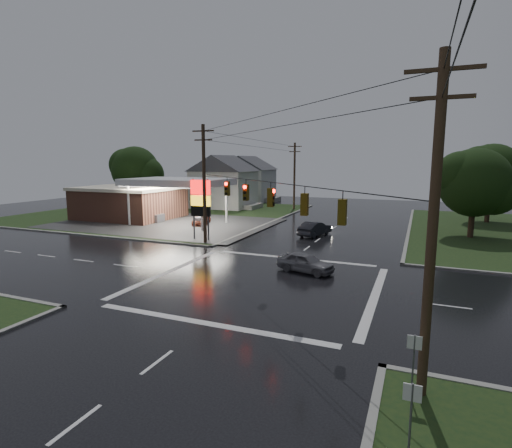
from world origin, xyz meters
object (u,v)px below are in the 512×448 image
at_px(utility_pole_nw, 204,183).
at_px(car_pump, 202,219).
at_px(house_near, 224,181).
at_px(tree_nw_behind, 136,170).
at_px(pylon_sign, 201,200).
at_px(gas_station, 136,200).
at_px(tree_ne_far, 492,173).
at_px(car_crossing, 306,262).
at_px(utility_pole_n, 294,175).
at_px(car_north, 315,229).
at_px(house_far, 248,178).
at_px(utility_pole_se, 433,227).
at_px(tree_ne_near, 476,183).

xyz_separation_m(utility_pole_nw, car_pump, (-5.87, 9.42, -5.08)).
relative_size(house_near, tree_nw_behind, 1.10).
distance_m(pylon_sign, tree_nw_behind, 30.49).
height_order(gas_station, pylon_sign, pylon_sign).
xyz_separation_m(utility_pole_nw, tree_ne_far, (26.65, 24.49, 0.46)).
bearing_deg(car_crossing, utility_pole_n, 32.15).
height_order(tree_nw_behind, tree_ne_far, tree_nw_behind).
xyz_separation_m(car_north, car_pump, (-14.52, 1.78, -0.11)).
xyz_separation_m(pylon_sign, car_crossing, (12.43, -6.98, -3.32)).
bearing_deg(utility_pole_n, utility_pole_nw, -90.00).
xyz_separation_m(house_far, car_north, (21.10, -30.87, -3.66)).
distance_m(utility_pole_nw, car_pump, 12.20).
xyz_separation_m(gas_station, house_near, (4.73, 16.30, 1.86)).
relative_size(gas_station, utility_pole_n, 2.50).
bearing_deg(car_crossing, car_pump, 62.13).
bearing_deg(utility_pole_se, car_pump, 131.19).
xyz_separation_m(tree_ne_far, car_north, (-18.00, -16.86, -5.43)).
height_order(utility_pole_nw, house_near, utility_pole_nw).
distance_m(tree_ne_near, tree_ne_far, 12.39).
bearing_deg(gas_station, car_crossing, -30.38).
bearing_deg(tree_ne_near, car_north, -162.04).
xyz_separation_m(car_crossing, car_pump, (-17.30, 15.40, -0.05)).
distance_m(pylon_sign, house_far, 39.21).
height_order(gas_station, house_near, house_near).
bearing_deg(car_crossing, car_north, 25.34).
distance_m(car_north, car_pump, 14.63).
relative_size(utility_pole_n, house_far, 0.95).
relative_size(gas_station, house_far, 2.37).
distance_m(pylon_sign, tree_ne_near, 27.23).
distance_m(pylon_sign, car_north, 12.16).
bearing_deg(car_crossing, tree_ne_far, -12.72).
bearing_deg(pylon_sign, tree_ne_far, 40.35).
distance_m(tree_nw_behind, tree_ne_far, 51.15).
bearing_deg(car_pump, utility_pole_n, 53.10).
bearing_deg(tree_nw_behind, car_crossing, -36.51).
distance_m(utility_pole_n, car_crossing, 36.64).
bearing_deg(tree_ne_near, tree_nw_behind, 170.53).
bearing_deg(pylon_sign, tree_nw_behind, 140.13).
relative_size(gas_station, pylon_sign, 4.37).
height_order(gas_station, utility_pole_se, utility_pole_se).
xyz_separation_m(utility_pole_nw, utility_pole_n, (0.00, 28.50, -0.25)).
height_order(utility_pole_n, tree_ne_far, utility_pole_n).
bearing_deg(house_far, utility_pole_nw, -72.08).
height_order(house_far, car_pump, house_far).
xyz_separation_m(utility_pole_nw, tree_nw_behind, (-24.34, 20.49, 0.46)).
height_order(gas_station, tree_ne_far, tree_ne_far).
height_order(car_crossing, car_pump, car_crossing).
distance_m(utility_pole_n, tree_ne_far, 26.96).
bearing_deg(utility_pole_se, tree_ne_far, 80.02).
distance_m(tree_nw_behind, car_north, 35.82).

